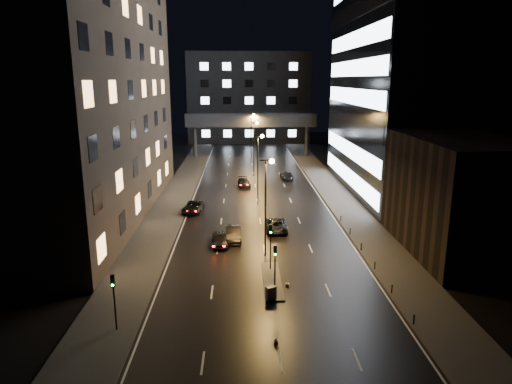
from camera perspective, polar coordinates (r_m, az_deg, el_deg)
ground at (r=77.93m, az=-0.11°, el=0.81°), size 160.00×160.00×0.00m
sidewalk_left at (r=73.70m, az=-9.74°, el=-0.10°), size 5.00×110.00×0.15m
sidewalk_right at (r=74.53m, az=9.67°, el=0.06°), size 5.00×110.00×0.15m
building_left at (r=63.16m, az=-21.24°, el=15.12°), size 15.00×48.00×40.00m
building_right_low at (r=51.51m, az=23.95°, el=-0.41°), size 10.00×18.00×12.00m
building_right_glass at (r=77.07m, az=19.78°, el=16.73°), size 20.00×36.00×45.00m
building_far at (r=133.97m, az=-0.93°, el=11.72°), size 34.00×14.00×25.00m
skybridge at (r=106.29m, az=-0.64°, el=8.89°), size 30.00×3.00×10.00m
median_island at (r=41.85m, az=2.03°, el=-10.98°), size 1.60×8.00×0.15m
traffic_signal_near at (r=43.00m, az=1.84°, el=-5.93°), size 0.28×0.34×4.40m
traffic_signal_far at (r=37.89m, az=2.39°, el=-8.76°), size 0.28×0.34×4.40m
traffic_signal_corner at (r=34.50m, az=-17.35°, el=-12.07°), size 0.28×0.34×4.40m
bollard_row at (r=47.45m, az=13.78°, el=-7.80°), size 0.12×25.12×0.90m
streetlight_near at (r=45.34m, az=1.41°, el=-0.37°), size 1.45×0.50×10.15m
streetlight_mid_a at (r=64.88m, az=0.38°, el=4.00°), size 1.45×0.50×10.15m
streetlight_mid_b at (r=84.64m, az=-0.18°, el=6.34°), size 1.45×0.50×10.15m
streetlight_far at (r=104.49m, az=-0.52°, el=7.79°), size 1.45×0.50×10.15m
car_away_a at (r=50.07m, az=-4.56°, el=-5.96°), size 2.06×4.24×1.39m
car_away_b at (r=51.68m, az=-2.84°, el=-5.19°), size 1.86×4.81×1.56m
car_away_c at (r=62.85m, az=-7.87°, el=-1.88°), size 2.92×5.35×1.42m
car_away_d at (r=77.17m, az=-1.50°, el=1.19°), size 2.39×4.79×1.34m
car_toward_a at (r=54.94m, az=2.55°, el=-4.04°), size 2.59×5.46×1.51m
car_toward_b at (r=82.89m, az=3.84°, el=2.08°), size 2.21×4.93×1.40m
utility_cabinet at (r=38.23m, az=1.89°, el=-12.48°), size 0.92×0.75×1.10m
cone_a at (r=32.97m, az=2.52°, el=-18.09°), size 0.43×0.43×0.46m
cone_b at (r=40.79m, az=3.96°, el=-11.45°), size 0.44×0.44×0.48m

